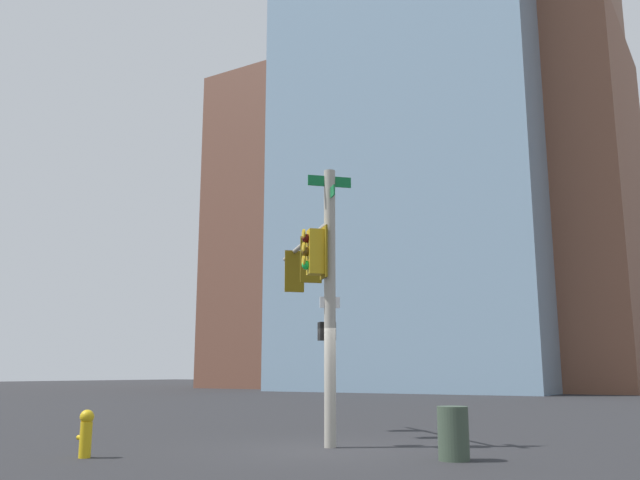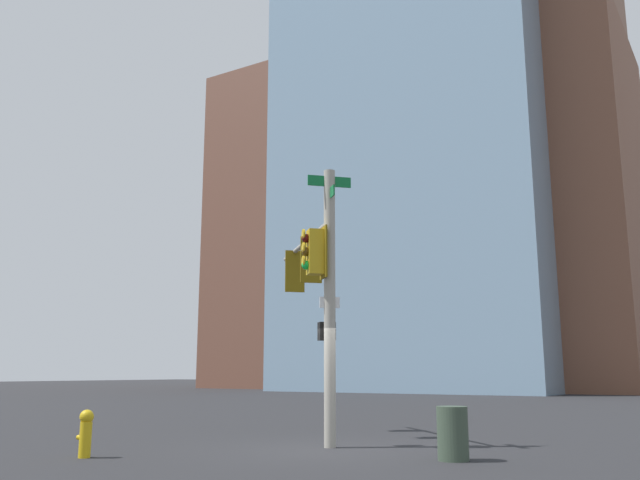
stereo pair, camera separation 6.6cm
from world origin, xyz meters
name	(u,v)px [view 2 (the right image)]	position (x,y,z in m)	size (l,w,h in m)	color
ground_plane	(325,450)	(0.00, 0.00, 0.00)	(200.00, 200.00, 0.00)	#262628
signal_pole_assembly	(315,277)	(0.99, -1.16, 3.79)	(4.17, 4.22, 6.06)	#9E998C
fire_hydrant	(86,432)	(3.04, 3.54, 0.47)	(0.34, 0.26, 0.87)	gold
litter_bin	(453,433)	(-2.91, 0.30, 0.47)	(0.56, 0.56, 0.95)	#384738
building_brick_nearside	(469,86)	(12.55, -46.69, 28.56)	(26.72, 14.57, 57.12)	#845B47
building_brick_midblock	(325,227)	(28.58, -46.13, 16.44)	(21.44, 14.10, 32.87)	brown
building_brick_farside	(512,215)	(9.82, -48.95, 15.90)	(21.77, 19.14, 31.80)	brown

